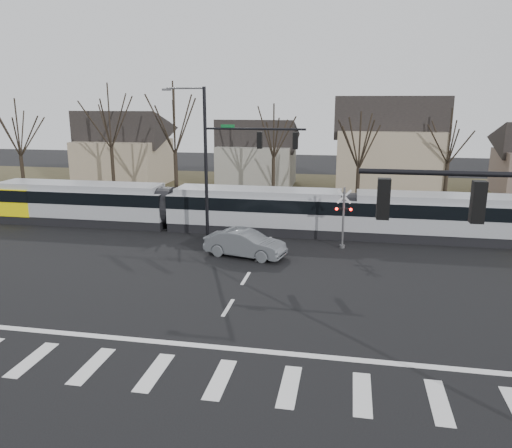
# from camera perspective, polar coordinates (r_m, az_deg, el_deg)

# --- Properties ---
(ground) EXTENTS (140.00, 140.00, 0.00)m
(ground) POSITION_cam_1_polar(r_m,az_deg,el_deg) (21.73, -4.50, -11.58)
(ground) COLOR black
(grass_verge) EXTENTS (140.00, 28.00, 0.01)m
(grass_verge) POSITION_cam_1_polar(r_m,az_deg,el_deg) (52.01, 4.72, 3.54)
(grass_verge) COLOR #38331E
(grass_verge) RESTS_ON ground
(crosswalk) EXTENTS (27.00, 2.60, 0.01)m
(crosswalk) POSITION_cam_1_polar(r_m,az_deg,el_deg) (18.35, -7.90, -16.79)
(crosswalk) COLOR silver
(crosswalk) RESTS_ON ground
(stop_line) EXTENTS (28.00, 0.35, 0.01)m
(stop_line) POSITION_cam_1_polar(r_m,az_deg,el_deg) (20.18, -5.87, -13.70)
(stop_line) COLOR silver
(stop_line) RESTS_ON ground
(lane_dashes) EXTENTS (0.18, 30.00, 0.01)m
(lane_dashes) POSITION_cam_1_polar(r_m,az_deg,el_deg) (36.50, 2.04, -0.90)
(lane_dashes) COLOR silver
(lane_dashes) RESTS_ON ground
(rail_pair) EXTENTS (90.00, 1.52, 0.06)m
(rail_pair) POSITION_cam_1_polar(r_m,az_deg,el_deg) (36.31, 1.99, -0.94)
(rail_pair) COLOR #59595E
(rail_pair) RESTS_ON ground
(tram) EXTENTS (41.55, 3.08, 3.15)m
(tram) POSITION_cam_1_polar(r_m,az_deg,el_deg) (36.33, -0.10, 1.81)
(tram) COLOR gray
(tram) RESTS_ON ground
(sedan) EXTENTS (3.91, 5.75, 1.65)m
(sedan) POSITION_cam_1_polar(r_m,az_deg,el_deg) (30.59, -1.25, -2.24)
(sedan) COLOR slate
(sedan) RESTS_ON ground
(signal_pole_far) EXTENTS (9.28, 0.44, 10.20)m
(signal_pole_far) POSITION_cam_1_polar(r_m,az_deg,el_deg) (32.53, -3.05, 7.48)
(signal_pole_far) COLOR black
(signal_pole_far) RESTS_ON ground
(rail_crossing_signal) EXTENTS (1.08, 0.36, 4.00)m
(rail_crossing_signal) POSITION_cam_1_polar(r_m,az_deg,el_deg) (32.55, 9.94, 0.48)
(rail_crossing_signal) COLOR #59595B
(rail_crossing_signal) RESTS_ON ground
(tree_row) EXTENTS (59.20, 7.20, 10.00)m
(tree_row) POSITION_cam_1_polar(r_m,az_deg,el_deg) (45.22, 6.57, 8.33)
(tree_row) COLOR black
(tree_row) RESTS_ON ground
(house_a) EXTENTS (9.72, 8.64, 8.60)m
(house_a) POSITION_cam_1_polar(r_m,az_deg,el_deg) (58.82, -14.96, 8.71)
(house_a) COLOR gray
(house_a) RESTS_ON ground
(house_b) EXTENTS (8.64, 7.56, 7.65)m
(house_b) POSITION_cam_1_polar(r_m,az_deg,el_deg) (56.11, 0.10, 8.43)
(house_b) COLOR gray
(house_b) RESTS_ON ground
(house_c) EXTENTS (10.80, 8.64, 10.10)m
(house_c) POSITION_cam_1_polar(r_m,az_deg,el_deg) (52.19, 14.95, 8.95)
(house_c) COLOR gray
(house_c) RESTS_ON ground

